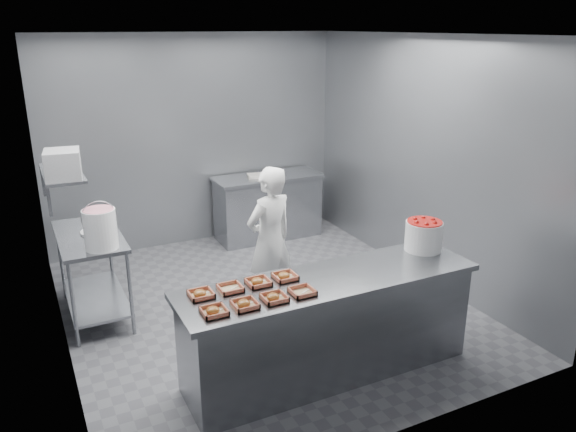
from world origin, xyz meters
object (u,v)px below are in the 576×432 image
at_px(tray_2, 274,297).
at_px(strawberry_tub, 424,235).
at_px(service_counter, 329,326).
at_px(appliance, 63,164).
at_px(tray_0, 214,311).
at_px(tray_1, 245,304).
at_px(tray_7, 285,276).
at_px(glaze_bucket, 100,228).
at_px(tray_6, 258,282).
at_px(back_counter, 268,206).
at_px(worker, 270,240).
at_px(tray_5, 230,288).
at_px(tray_3, 302,291).
at_px(tray_4, 201,294).
at_px(prep_table, 92,263).

distance_m(tray_2, strawberry_tub, 1.70).
height_order(service_counter, appliance, appliance).
relative_size(tray_0, tray_1, 1.00).
relative_size(tray_7, glaze_bucket, 0.40).
bearing_deg(tray_6, back_counter, 64.37).
bearing_deg(worker, tray_2, 50.09).
bearing_deg(tray_5, tray_3, -32.32).
xyz_separation_m(tray_0, tray_7, (0.72, 0.30, 0.00)).
height_order(tray_3, tray_6, tray_6).
bearing_deg(tray_4, worker, 45.60).
relative_size(prep_table, strawberry_tub, 3.52).
relative_size(tray_7, strawberry_tub, 0.55).
height_order(service_counter, tray_6, tray_6).
height_order(strawberry_tub, glaze_bucket, glaze_bucket).
xyz_separation_m(back_counter, tray_5, (-1.72, -3.10, 0.47)).
bearing_deg(back_counter, strawberry_tub, -86.68).
relative_size(tray_2, worker, 0.12).
relative_size(service_counter, tray_7, 13.88).
xyz_separation_m(strawberry_tub, appliance, (-2.90, 1.53, 0.64)).
xyz_separation_m(tray_6, worker, (0.62, 1.12, -0.14)).
relative_size(service_counter, tray_0, 13.88).
height_order(service_counter, tray_7, tray_7).
bearing_deg(back_counter, tray_5, -119.08).
bearing_deg(prep_table, glaze_bucket, -81.55).
relative_size(tray_5, strawberry_tub, 0.55).
distance_m(tray_1, strawberry_tub, 1.93).
height_order(back_counter, appliance, appliance).
xyz_separation_m(service_counter, tray_0, (-1.07, -0.15, 0.47)).
xyz_separation_m(tray_5, worker, (0.85, 1.12, -0.14)).
distance_m(service_counter, tray_7, 0.60).
height_order(tray_5, strawberry_tub, strawberry_tub).
distance_m(tray_7, glaze_bucket, 1.85).
distance_m(tray_2, tray_4, 0.57).
xyz_separation_m(tray_4, tray_7, (0.72, 0.00, 0.00)).
bearing_deg(tray_5, back_counter, 60.92).
xyz_separation_m(service_counter, worker, (0.03, 1.27, 0.33)).
bearing_deg(glaze_bucket, tray_7, -47.64).
distance_m(tray_6, glaze_bucket, 1.70).
relative_size(service_counter, tray_6, 13.88).
distance_m(tray_4, tray_6, 0.48).
distance_m(tray_2, glaze_bucket, 1.95).
bearing_deg(tray_5, tray_4, -180.00).
height_order(tray_2, glaze_bucket, glaze_bucket).
relative_size(tray_2, tray_5, 1.00).
xyz_separation_m(tray_3, worker, (0.37, 1.42, -0.14)).
bearing_deg(tray_1, glaze_bucket, 114.53).
height_order(tray_2, tray_3, tray_2).
height_order(tray_4, glaze_bucket, glaze_bucket).
distance_m(service_counter, tray_1, 0.96).
relative_size(tray_2, strawberry_tub, 0.55).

